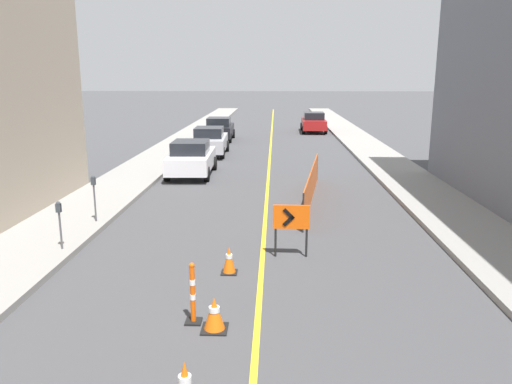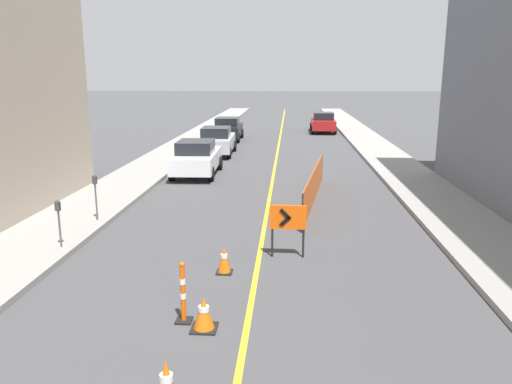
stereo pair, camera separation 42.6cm
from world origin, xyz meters
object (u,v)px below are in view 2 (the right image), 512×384
object	(u,v)px
parked_car_curb_near	(197,158)
delineator_post_rear	(183,296)
parking_meter_far_curb	(58,214)
traffic_cone_fifth	(224,260)
arrow_barricade_primary	(288,220)
parked_car_opposite_side	(323,122)
parking_meter_near_curb	(95,188)
parked_car_curb_far	(228,129)
traffic_cone_fourth	(204,313)
parked_car_curb_mid	(217,141)

from	to	relation	value
parked_car_curb_near	delineator_post_rear	bearing A→B (deg)	-82.24
parked_car_curb_near	parking_meter_far_curb	distance (m)	10.45
traffic_cone_fifth	delineator_post_rear	size ratio (longest dim) A/B	0.55
arrow_barricade_primary	parked_car_opposite_side	xyz separation A→B (m)	(2.62, 28.10, -0.15)
parking_meter_near_curb	traffic_cone_fifth	bearing A→B (deg)	-38.87
parked_car_curb_far	parked_car_curb_near	bearing A→B (deg)	-90.65
traffic_cone_fifth	parking_meter_far_curb	size ratio (longest dim) A/B	0.51
parked_car_curb_near	arrow_barricade_primary	bearing A→B (deg)	-69.52
traffic_cone_fifth	parking_meter_far_curb	distance (m)	4.51
parked_car_curb_near	parked_car_curb_far	size ratio (longest dim) A/B	1.00
parked_car_curb_far	traffic_cone_fourth	bearing A→B (deg)	-85.14
traffic_cone_fifth	parked_car_curb_near	world-z (taller)	parked_car_curb_near
parked_car_curb_far	parking_meter_near_curb	distance (m)	20.45
traffic_cone_fifth	parked_car_curb_near	distance (m)	11.70
delineator_post_rear	traffic_cone_fourth	bearing A→B (deg)	-30.94
parked_car_curb_near	parking_meter_near_curb	distance (m)	8.05
parked_car_curb_mid	parking_meter_near_curb	bearing A→B (deg)	-98.88
delineator_post_rear	parked_car_curb_far	xyz separation A→B (m)	(-2.43, 26.25, 0.30)
traffic_cone_fifth	parking_meter_near_curb	size ratio (longest dim) A/B	0.46
arrow_barricade_primary	parked_car_curb_far	xyz separation A→B (m)	(-4.32, 22.76, -0.15)
parking_meter_far_curb	traffic_cone_fifth	bearing A→B (deg)	-13.48
traffic_cone_fifth	delineator_post_rear	bearing A→B (deg)	-100.55
parking_meter_near_curb	parking_meter_far_curb	bearing A→B (deg)	-90.00
delineator_post_rear	parking_meter_far_curb	xyz separation A→B (m)	(-3.88, 3.41, 0.53)
delineator_post_rear	parking_meter_far_curb	distance (m)	5.19
delineator_post_rear	parked_car_curb_far	world-z (taller)	parked_car_curb_far
parking_meter_near_curb	parked_car_opposite_side	bearing A→B (deg)	71.96
traffic_cone_fourth	parked_car_opposite_side	xyz separation A→B (m)	(4.08, 31.85, 0.50)
traffic_cone_fifth	delineator_post_rear	world-z (taller)	delineator_post_rear
parking_meter_near_curb	parking_meter_far_curb	xyz separation A→B (m)	(0.00, -2.45, -0.10)
traffic_cone_fourth	parked_car_curb_far	distance (m)	26.66
delineator_post_rear	parked_car_opposite_side	world-z (taller)	parked_car_opposite_side
parked_car_curb_near	parked_car_curb_mid	world-z (taller)	same
traffic_cone_fourth	parked_car_opposite_side	size ratio (longest dim) A/B	0.14
parking_meter_near_curb	traffic_cone_fourth	bearing A→B (deg)	-54.82
traffic_cone_fourth	arrow_barricade_primary	size ratio (longest dim) A/B	0.46
parked_car_curb_mid	parked_car_opposite_side	size ratio (longest dim) A/B	1.01
parked_car_curb_near	parked_car_opposite_side	distance (m)	19.11
traffic_cone_fourth	parking_meter_far_curb	size ratio (longest dim) A/B	0.50
traffic_cone_fifth	parked_car_curb_near	xyz separation A→B (m)	(-2.74, 11.37, 0.49)
parked_car_opposite_side	parking_meter_near_curb	size ratio (longest dim) A/B	3.10
parked_car_curb_far	parked_car_opposite_side	xyz separation A→B (m)	(6.93, 5.35, 0.00)
parked_car_opposite_side	parked_car_curb_far	bearing A→B (deg)	-141.48
arrow_barricade_primary	parked_car_curb_near	world-z (taller)	parked_car_curb_near
parked_car_curb_near	parked_car_curb_mid	distance (m)	5.97
arrow_barricade_primary	parked_car_curb_mid	distance (m)	16.73
traffic_cone_fourth	parked_car_curb_mid	world-z (taller)	parked_car_curb_mid
traffic_cone_fourth	parked_car_curb_mid	size ratio (longest dim) A/B	0.14
delineator_post_rear	parked_car_curb_near	bearing A→B (deg)	99.48
parked_car_curb_far	parked_car_opposite_side	bearing A→B (deg)	36.38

